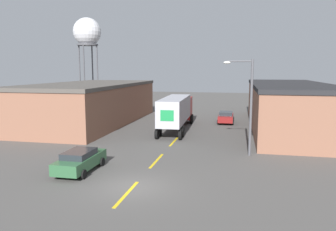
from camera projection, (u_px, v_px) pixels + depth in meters
name	position (u px, v px, depth m)	size (l,w,h in m)	color
ground_plane	(133.00, 187.00, 19.13)	(160.00, 160.00, 0.00)	#4C4947
road_centerline	(157.00, 161.00, 24.61)	(0.20, 17.43, 0.01)	gold
warehouse_left	(90.00, 103.00, 41.80)	(10.56, 23.66, 5.08)	brown
warehouse_right	(288.00, 106.00, 38.17)	(8.42, 26.48, 5.24)	brown
semi_truck	(177.00, 110.00, 37.04)	(3.05, 12.73, 3.79)	#B21919
parked_car_left_near	(80.00, 160.00, 21.96)	(2.05, 4.59, 1.46)	#2D5B38
parked_car_right_far	(226.00, 117.00, 41.91)	(2.05, 4.59, 1.46)	maroon
water_tower	(87.00, 33.00, 65.36)	(5.54, 5.54, 17.02)	#47474C
street_lamp	(248.00, 100.00, 25.60)	(2.32, 0.32, 7.59)	#4C4C51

